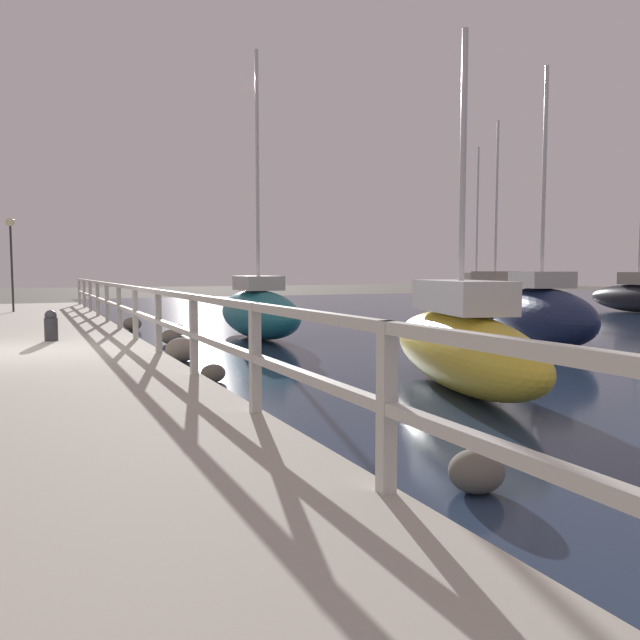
# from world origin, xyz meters

# --- Properties ---
(ground_plane) EXTENTS (120.00, 120.00, 0.00)m
(ground_plane) POSITION_xyz_m (0.00, 0.00, 0.00)
(ground_plane) COLOR #4C473D
(dock_walkway) EXTENTS (4.66, 36.00, 0.36)m
(dock_walkway) POSITION_xyz_m (0.00, 0.00, 0.18)
(dock_walkway) COLOR #B2AD9E
(dock_walkway) RESTS_ON ground
(railing) EXTENTS (0.10, 32.50, 1.09)m
(railing) POSITION_xyz_m (2.23, 0.00, 1.09)
(railing) COLOR beige
(railing) RESTS_ON dock_walkway
(boulder_near_dock) EXTENTS (0.49, 0.44, 0.37)m
(boulder_near_dock) POSITION_xyz_m (3.31, 2.97, 0.18)
(boulder_near_dock) COLOR slate
(boulder_near_dock) RESTS_ON ground
(boulder_downstream) EXTENTS (0.46, 0.42, 0.35)m
(boulder_downstream) POSITION_xyz_m (3.39, -8.20, 0.17)
(boulder_downstream) COLOR #666056
(boulder_downstream) RESTS_ON ground
(boulder_far_strip) EXTENTS (0.54, 0.49, 0.41)m
(boulder_far_strip) POSITION_xyz_m (3.02, 7.01, 0.20)
(boulder_far_strip) COLOR slate
(boulder_far_strip) RESTS_ON ground
(boulder_water_edge) EXTENTS (0.43, 0.39, 0.32)m
(boulder_water_edge) POSITION_xyz_m (3.88, 4.85, 0.16)
(boulder_water_edge) COLOR slate
(boulder_water_edge) RESTS_ON ground
(boulder_upstream) EXTENTS (0.39, 0.35, 0.30)m
(boulder_upstream) POSITION_xyz_m (2.83, -2.50, 0.15)
(boulder_upstream) COLOR #666056
(boulder_upstream) RESTS_ON ground
(boulder_mid_strip) EXTENTS (0.63, 0.56, 0.47)m
(boulder_mid_strip) POSITION_xyz_m (2.89, -0.02, 0.24)
(boulder_mid_strip) COLOR gray
(boulder_mid_strip) RESTS_ON ground
(mooring_bollard) EXTENTS (0.26, 0.26, 0.63)m
(mooring_bollard) POSITION_xyz_m (0.63, 1.58, 0.67)
(mooring_bollard) COLOR #333338
(mooring_bollard) RESTS_ON dock_walkway
(dock_lamp) EXTENTS (0.29, 0.29, 3.24)m
(dock_lamp) POSITION_xyz_m (-0.23, 11.99, 2.86)
(dock_lamp) COLOR #2D2D33
(dock_lamp) RESTS_ON dock_walkway
(sailboat_black) EXTENTS (2.15, 5.85, 6.24)m
(sailboat_black) POSITION_xyz_m (23.71, 6.12, 0.69)
(sailboat_black) COLOR black
(sailboat_black) RESTS_ON water_surface
(sailboat_gray) EXTENTS (2.82, 4.75, 7.55)m
(sailboat_gray) POSITION_xyz_m (19.60, 11.65, 0.74)
(sailboat_gray) COLOR gray
(sailboat_gray) RESTS_ON water_surface
(sailboat_navy) EXTENTS (2.73, 4.62, 6.35)m
(sailboat_navy) POSITION_xyz_m (10.94, -1.22, 0.76)
(sailboat_navy) COLOR #192347
(sailboat_navy) RESTS_ON water_surface
(sailboat_teal) EXTENTS (1.43, 4.68, 7.35)m
(sailboat_teal) POSITION_xyz_m (5.67, 3.32, 0.70)
(sailboat_teal) COLOR #1E707A
(sailboat_teal) RESTS_ON water_surface
(sailboat_yellow) EXTENTS (2.55, 5.21, 5.20)m
(sailboat_yellow) POSITION_xyz_m (5.98, -4.64, 0.68)
(sailboat_yellow) COLOR gold
(sailboat_yellow) RESTS_ON water_surface
(sailboat_white) EXTENTS (2.12, 4.66, 7.37)m
(sailboat_white) POSITION_xyz_m (16.36, 6.60, 0.77)
(sailboat_white) COLOR white
(sailboat_white) RESTS_ON water_surface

